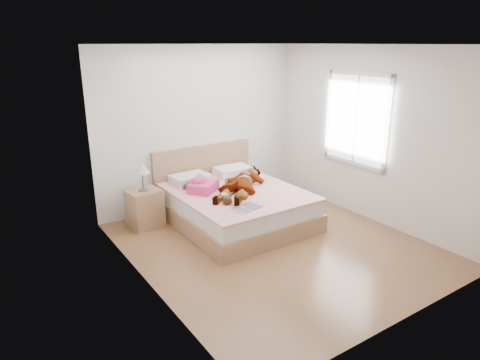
# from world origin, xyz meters

# --- Properties ---
(ground) EXTENTS (4.00, 4.00, 0.00)m
(ground) POSITION_xyz_m (0.00, 0.00, 0.00)
(ground) COLOR #502F19
(ground) RESTS_ON ground
(woman) EXTENTS (1.65, 1.55, 0.23)m
(woman) POSITION_xyz_m (0.14, 1.01, 0.62)
(woman) COLOR silver
(woman) RESTS_ON bed
(hair) EXTENTS (0.54, 0.62, 0.08)m
(hair) POSITION_xyz_m (-0.43, 1.46, 0.55)
(hair) COLOR black
(hair) RESTS_ON bed
(phone) EXTENTS (0.10, 0.10, 0.05)m
(phone) POSITION_xyz_m (-0.36, 1.41, 0.69)
(phone) COLOR silver
(phone) RESTS_ON bed
(room_shell) EXTENTS (4.00, 4.00, 4.00)m
(room_shell) POSITION_xyz_m (1.77, 0.30, 1.50)
(room_shell) COLOR white
(room_shell) RESTS_ON ground
(bed) EXTENTS (1.80, 2.08, 1.00)m
(bed) POSITION_xyz_m (0.00, 1.04, 0.28)
(bed) COLOR olive
(bed) RESTS_ON ground
(towel) EXTENTS (0.55, 0.53, 0.23)m
(towel) POSITION_xyz_m (-0.44, 1.21, 0.60)
(towel) COLOR #F5428E
(towel) RESTS_ON bed
(magazine) EXTENTS (0.45, 0.35, 0.02)m
(magazine) POSITION_xyz_m (-0.28, 0.27, 0.52)
(magazine) COLOR silver
(magazine) RESTS_ON bed
(coffee_mug) EXTENTS (0.11, 0.09, 0.08)m
(coffee_mug) POSITION_xyz_m (-0.34, 0.74, 0.55)
(coffee_mug) COLOR white
(coffee_mug) RESTS_ON bed
(plush_toy) EXTENTS (0.15, 0.21, 0.11)m
(plush_toy) POSITION_xyz_m (-0.42, 0.55, 0.57)
(plush_toy) COLOR black
(plush_toy) RESTS_ON bed
(nightstand) EXTENTS (0.50, 0.45, 0.99)m
(nightstand) POSITION_xyz_m (-1.21, 1.59, 0.33)
(nightstand) COLOR brown
(nightstand) RESTS_ON ground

